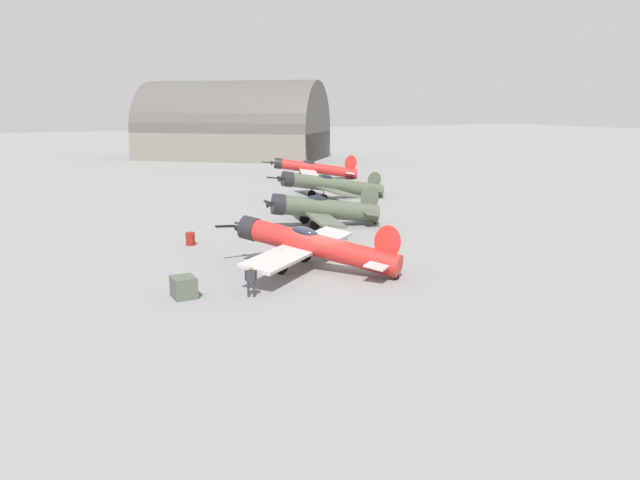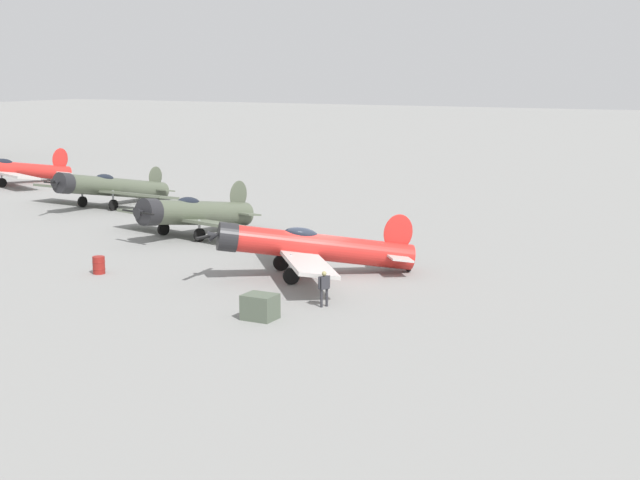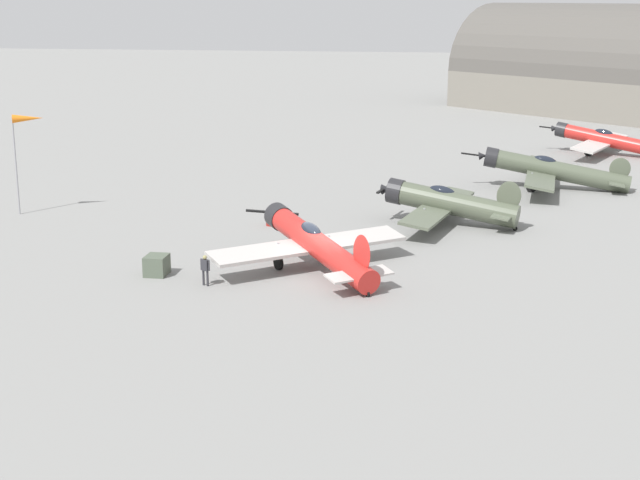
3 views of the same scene
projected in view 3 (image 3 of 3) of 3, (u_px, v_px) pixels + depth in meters
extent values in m
plane|color=gray|center=(320.00, 274.00, 49.11)|extent=(400.00, 400.00, 0.00)
cylinder|color=red|center=(320.00, 247.00, 48.75)|extent=(7.09, 8.21, 2.67)
cylinder|color=#232326|center=(279.00, 217.00, 52.39)|extent=(1.77, 1.73, 1.51)
cone|color=#232326|center=(274.00, 213.00, 52.91)|extent=(0.85, 0.85, 0.65)
cube|color=black|center=(272.00, 212.00, 53.04)|extent=(2.96, 0.66, 0.34)
ellipsoid|color=black|center=(311.00, 230.00, 49.37)|extent=(1.72, 1.86, 0.92)
cube|color=#BCB7B2|center=(309.00, 245.00, 49.75)|extent=(9.78, 8.53, 0.45)
ellipsoid|color=red|center=(362.00, 253.00, 45.26)|extent=(1.21, 1.43, 2.06)
cube|color=#BCB7B2|center=(359.00, 274.00, 45.70)|extent=(3.32, 3.01, 0.26)
cylinder|color=#999BA0|center=(278.00, 253.00, 49.56)|extent=(0.14, 0.14, 1.06)
cylinder|color=black|center=(278.00, 262.00, 49.69)|extent=(0.66, 0.74, 0.80)
cylinder|color=#999BA0|center=(329.00, 245.00, 51.06)|extent=(0.14, 0.14, 1.06)
cylinder|color=black|center=(329.00, 255.00, 51.19)|extent=(0.66, 0.74, 0.80)
cylinder|color=black|center=(368.00, 294.00, 45.26)|extent=(0.26, 0.28, 0.28)
cylinder|color=#4C5442|center=(454.00, 204.00, 59.09)|extent=(8.32, 3.25, 2.52)
cylinder|color=#232326|center=(396.00, 191.00, 60.37)|extent=(1.43, 1.80, 1.70)
cone|color=#232326|center=(386.00, 189.00, 60.58)|extent=(0.76, 0.79, 0.73)
cube|color=black|center=(384.00, 189.00, 60.64)|extent=(0.74, 2.65, 0.13)
ellipsoid|color=black|center=(442.00, 191.00, 59.20)|extent=(1.90, 1.13, 0.90)
cube|color=#565E4C|center=(439.00, 207.00, 59.52)|extent=(4.35, 11.50, 0.42)
ellipsoid|color=#4C5442|center=(509.00, 196.00, 57.66)|extent=(1.71, 0.50, 2.02)
cube|color=#565E4C|center=(505.00, 213.00, 58.01)|extent=(1.83, 3.56, 0.24)
cylinder|color=#999BA0|center=(424.00, 215.00, 58.28)|extent=(0.14, 0.14, 0.91)
cylinder|color=black|center=(424.00, 223.00, 58.40)|extent=(0.82, 0.37, 0.80)
cylinder|color=#999BA0|center=(438.00, 205.00, 61.22)|extent=(0.14, 0.14, 0.91)
cylinder|color=black|center=(438.00, 212.00, 61.34)|extent=(0.82, 0.37, 0.80)
cylinder|color=black|center=(515.00, 229.00, 57.99)|extent=(0.30, 0.16, 0.28)
cylinder|color=#4C5442|center=(559.00, 171.00, 70.11)|extent=(10.49, 2.22, 3.02)
cylinder|color=#232326|center=(491.00, 157.00, 71.08)|extent=(1.24, 1.56, 1.60)
cone|color=#232326|center=(483.00, 156.00, 71.20)|extent=(0.69, 0.67, 0.70)
cube|color=black|center=(481.00, 156.00, 71.24)|extent=(2.95, 1.15, 0.57)
ellipsoid|color=black|center=(545.00, 160.00, 70.16)|extent=(1.84, 0.90, 0.95)
cube|color=#565E4C|center=(541.00, 173.00, 70.44)|extent=(3.11, 13.01, 0.51)
ellipsoid|color=#4C5442|center=(620.00, 169.00, 68.99)|extent=(1.75, 0.26, 1.83)
cube|color=#565E4C|center=(616.00, 182.00, 69.28)|extent=(1.38, 3.48, 0.28)
cylinder|color=#999BA0|center=(532.00, 180.00, 69.17)|extent=(0.14, 0.14, 1.05)
cylinder|color=black|center=(531.00, 187.00, 69.31)|extent=(0.81, 0.26, 0.80)
cylinder|color=#999BA0|center=(533.00, 172.00, 72.15)|extent=(0.14, 0.14, 1.05)
cylinder|color=black|center=(533.00, 179.00, 72.28)|extent=(0.81, 0.26, 0.80)
cylinder|color=black|center=(627.00, 191.00, 69.25)|extent=(0.29, 0.12, 0.28)
cylinder|color=red|center=(614.00, 141.00, 85.05)|extent=(9.96, 5.00, 2.64)
cylinder|color=#232326|center=(562.00, 130.00, 87.35)|extent=(1.50, 1.65, 1.46)
cone|color=#232326|center=(555.00, 128.00, 87.66)|extent=(0.79, 0.75, 0.63)
cube|color=black|center=(553.00, 128.00, 87.73)|extent=(2.59, 0.58, 0.42)
ellipsoid|color=black|center=(604.00, 133.00, 85.40)|extent=(1.93, 1.37, 0.91)
cube|color=#BCB7B2|center=(601.00, 142.00, 85.71)|extent=(6.39, 11.91, 0.46)
cylinder|color=#999BA0|center=(589.00, 147.00, 84.83)|extent=(0.14, 0.14, 0.94)
cylinder|color=black|center=(589.00, 152.00, 84.95)|extent=(0.82, 0.49, 0.80)
cylinder|color=#999BA0|center=(599.00, 142.00, 87.34)|extent=(0.14, 0.14, 0.94)
cylinder|color=black|center=(598.00, 147.00, 87.46)|extent=(0.82, 0.49, 0.80)
cylinder|color=#2D2D33|center=(208.00, 278.00, 46.90)|extent=(0.11, 0.11, 0.79)
cylinder|color=#2D2D33|center=(203.00, 277.00, 47.06)|extent=(0.11, 0.11, 0.79)
cube|color=#2D2D33|center=(205.00, 265.00, 46.81)|extent=(0.48, 0.39, 0.56)
sphere|color=#948C56|center=(205.00, 257.00, 46.71)|extent=(0.21, 0.21, 0.21)
cylinder|color=#2D2D33|center=(209.00, 266.00, 46.65)|extent=(0.09, 0.09, 0.52)
cylinder|color=#2D2D33|center=(201.00, 264.00, 46.96)|extent=(0.09, 0.09, 0.52)
cube|color=#4C5647|center=(157.00, 265.00, 48.74)|extent=(1.10, 1.32, 1.04)
cylinder|color=maroon|center=(271.00, 219.00, 59.28)|extent=(0.61, 0.61, 0.88)
torus|color=maroon|center=(271.00, 216.00, 59.24)|extent=(0.65, 0.65, 0.04)
torus|color=maroon|center=(271.00, 221.00, 59.33)|extent=(0.65, 0.65, 0.04)
cylinder|color=gray|center=(16.00, 166.00, 61.68)|extent=(0.10, 0.10, 6.45)
cone|color=orange|center=(28.00, 118.00, 61.14)|extent=(1.98, 1.30, 0.56)
cube|color=slate|center=(585.00, 93.00, 117.42)|extent=(34.09, 32.50, 4.57)
cylinder|color=#524E49|center=(586.00, 74.00, 116.85)|extent=(34.09, 32.50, 17.07)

